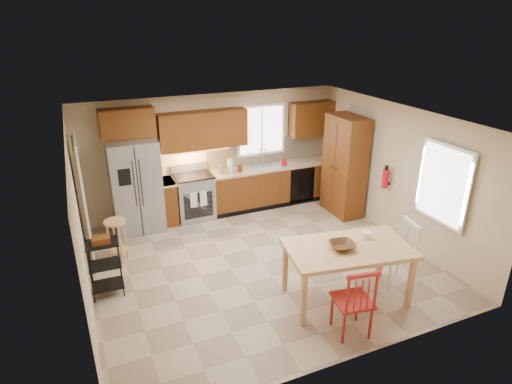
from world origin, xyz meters
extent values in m
plane|color=tan|center=(0.00, 0.00, 0.00)|extent=(5.50, 5.50, 0.00)
cube|color=silver|center=(0.00, 0.00, 2.50)|extent=(5.50, 5.00, 0.02)
cube|color=#CCB793|center=(0.00, 2.50, 1.25)|extent=(5.50, 0.02, 2.50)
cube|color=#CCB793|center=(0.00, -2.50, 1.25)|extent=(5.50, 0.02, 2.50)
cube|color=#CCB793|center=(-2.75, 0.00, 1.25)|extent=(0.02, 5.00, 2.50)
cube|color=#CCB793|center=(2.75, 0.00, 1.25)|extent=(0.02, 5.00, 2.50)
cube|color=gray|center=(-1.70, 2.12, 0.91)|extent=(0.92, 0.75, 1.82)
cube|color=gray|center=(-0.55, 2.19, 0.46)|extent=(0.76, 0.63, 0.92)
cube|color=#5B2A10|center=(-1.10, 2.20, 0.45)|extent=(0.30, 0.60, 0.90)
cube|color=#5B2A10|center=(1.29, 2.20, 0.45)|extent=(2.92, 0.60, 0.90)
cube|color=black|center=(1.85, 1.91, 0.45)|extent=(0.60, 0.02, 0.78)
cube|color=beige|center=(1.29, 2.48, 1.18)|extent=(2.92, 0.03, 0.55)
cube|color=#613110|center=(-1.70, 2.33, 2.10)|extent=(1.00, 0.35, 0.55)
cube|color=#613110|center=(-0.25, 2.33, 1.83)|extent=(1.80, 0.35, 0.75)
cube|color=#613110|center=(2.25, 2.33, 1.83)|extent=(1.00, 0.35, 0.75)
cube|color=white|center=(1.10, 2.48, 1.65)|extent=(1.12, 0.04, 1.12)
cube|color=gray|center=(1.10, 2.20, 0.86)|extent=(0.62, 0.46, 0.16)
cube|color=#FFBF66|center=(-0.55, 2.30, 1.43)|extent=(1.60, 0.30, 0.01)
imported|color=#B80C19|center=(1.48, 2.10, 1.00)|extent=(0.09, 0.09, 0.19)
cylinder|color=silver|center=(0.25, 2.15, 1.04)|extent=(0.12, 0.12, 0.28)
cylinder|color=gray|center=(0.05, 2.15, 0.99)|extent=(0.11, 0.11, 0.18)
cylinder|color=#482A13|center=(0.45, 2.12, 0.97)|extent=(0.10, 0.10, 0.14)
cube|color=#5B2A10|center=(2.43, 1.20, 1.05)|extent=(0.50, 0.95, 2.10)
cylinder|color=#B80C19|center=(2.63, 0.15, 1.10)|extent=(0.12, 0.12, 0.36)
cube|color=white|center=(2.68, -1.15, 1.45)|extent=(0.04, 1.02, 1.32)
cube|color=#8C7A59|center=(-2.67, 1.30, 1.05)|extent=(0.04, 0.95, 2.10)
imported|color=#482A13|center=(0.63, -1.42, 0.88)|extent=(0.41, 0.41, 0.09)
cylinder|color=silver|center=(1.13, -1.30, 0.91)|extent=(0.17, 0.17, 0.17)
camera|label=1|loc=(-2.59, -5.81, 3.95)|focal=30.00mm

